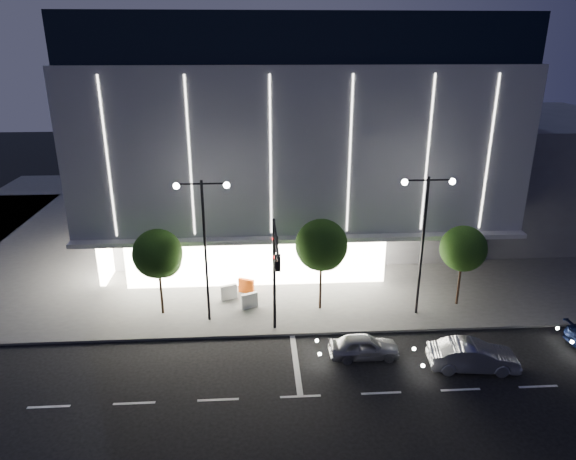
{
  "coord_description": "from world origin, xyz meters",
  "views": [
    {
      "loc": [
        0.08,
        -22.12,
        16.27
      ],
      "look_at": [
        2.03,
        8.51,
        5.0
      ],
      "focal_mm": 32.0,
      "sensor_mm": 36.0,
      "label": 1
    }
  ],
  "objects_px": {
    "traffic_mast": "(275,263)",
    "barrier_c": "(246,286)",
    "street_lamp_east": "(424,227)",
    "tree_right": "(463,251)",
    "street_lamp_west": "(204,231)",
    "barrier_b": "(249,301)",
    "car_second": "(473,356)",
    "tree_left": "(158,256)",
    "tree_mid": "(322,248)",
    "barrier_d": "(229,292)",
    "car_lead": "(364,346)"
  },
  "relations": [
    {
      "from": "tree_mid",
      "to": "barrier_b",
      "type": "distance_m",
      "value": 5.87
    },
    {
      "from": "street_lamp_west",
      "to": "car_second",
      "type": "distance_m",
      "value": 16.23
    },
    {
      "from": "barrier_c",
      "to": "street_lamp_east",
      "type": "bearing_deg",
      "value": 7.07
    },
    {
      "from": "traffic_mast",
      "to": "barrier_b",
      "type": "distance_m",
      "value": 6.13
    },
    {
      "from": "tree_left",
      "to": "car_lead",
      "type": "distance_m",
      "value": 13.34
    },
    {
      "from": "car_second",
      "to": "street_lamp_east",
      "type": "bearing_deg",
      "value": 18.44
    },
    {
      "from": "tree_mid",
      "to": "tree_right",
      "type": "xyz_separation_m",
      "value": [
        9.0,
        -0.0,
        -0.45
      ]
    },
    {
      "from": "traffic_mast",
      "to": "barrier_d",
      "type": "height_order",
      "value": "traffic_mast"
    },
    {
      "from": "street_lamp_west",
      "to": "tree_mid",
      "type": "relative_size",
      "value": 1.46
    },
    {
      "from": "street_lamp_west",
      "to": "barrier_d",
      "type": "height_order",
      "value": "street_lamp_west"
    },
    {
      "from": "street_lamp_east",
      "to": "car_lead",
      "type": "relative_size",
      "value": 2.33
    },
    {
      "from": "barrier_c",
      "to": "barrier_b",
      "type": "bearing_deg",
      "value": -58.98
    },
    {
      "from": "traffic_mast",
      "to": "tree_right",
      "type": "height_order",
      "value": "traffic_mast"
    },
    {
      "from": "tree_left",
      "to": "car_lead",
      "type": "relative_size",
      "value": 1.48
    },
    {
      "from": "traffic_mast",
      "to": "barrier_d",
      "type": "bearing_deg",
      "value": 118.75
    },
    {
      "from": "car_second",
      "to": "barrier_b",
      "type": "bearing_deg",
      "value": 65.13
    },
    {
      "from": "car_lead",
      "to": "car_second",
      "type": "bearing_deg",
      "value": -105.26
    },
    {
      "from": "tree_left",
      "to": "street_lamp_west",
      "type": "bearing_deg",
      "value": -18.94
    },
    {
      "from": "tree_left",
      "to": "tree_right",
      "type": "xyz_separation_m",
      "value": [
        19.0,
        -0.0,
        -0.15
      ]
    },
    {
      "from": "tree_left",
      "to": "barrier_d",
      "type": "height_order",
      "value": "tree_left"
    },
    {
      "from": "street_lamp_east",
      "to": "tree_right",
      "type": "height_order",
      "value": "street_lamp_east"
    },
    {
      "from": "barrier_b",
      "to": "barrier_d",
      "type": "relative_size",
      "value": 1.0
    },
    {
      "from": "tree_mid",
      "to": "car_second",
      "type": "relative_size",
      "value": 1.33
    },
    {
      "from": "tree_left",
      "to": "barrier_c",
      "type": "distance_m",
      "value": 6.68
    },
    {
      "from": "tree_mid",
      "to": "car_second",
      "type": "height_order",
      "value": "tree_mid"
    },
    {
      "from": "traffic_mast",
      "to": "barrier_c",
      "type": "height_order",
      "value": "traffic_mast"
    },
    {
      "from": "street_lamp_west",
      "to": "tree_left",
      "type": "height_order",
      "value": "street_lamp_west"
    },
    {
      "from": "barrier_b",
      "to": "barrier_c",
      "type": "relative_size",
      "value": 1.0
    },
    {
      "from": "traffic_mast",
      "to": "car_lead",
      "type": "xyz_separation_m",
      "value": [
        4.76,
        -1.69,
        -4.37
      ]
    },
    {
      "from": "tree_mid",
      "to": "barrier_c",
      "type": "bearing_deg",
      "value": 152.87
    },
    {
      "from": "tree_left",
      "to": "barrier_b",
      "type": "relative_size",
      "value": 5.2
    },
    {
      "from": "traffic_mast",
      "to": "tree_mid",
      "type": "height_order",
      "value": "traffic_mast"
    },
    {
      "from": "traffic_mast",
      "to": "tree_left",
      "type": "xyz_separation_m",
      "value": [
        -6.97,
        3.68,
        -0.99
      ]
    },
    {
      "from": "tree_mid",
      "to": "tree_right",
      "type": "distance_m",
      "value": 9.01
    },
    {
      "from": "street_lamp_east",
      "to": "car_lead",
      "type": "bearing_deg",
      "value": -134.27
    },
    {
      "from": "traffic_mast",
      "to": "barrier_c",
      "type": "bearing_deg",
      "value": 106.01
    },
    {
      "from": "tree_mid",
      "to": "street_lamp_east",
      "type": "bearing_deg",
      "value": -9.69
    },
    {
      "from": "tree_left",
      "to": "street_lamp_east",
      "type": "bearing_deg",
      "value": -3.65
    },
    {
      "from": "barrier_b",
      "to": "barrier_c",
      "type": "height_order",
      "value": "same"
    },
    {
      "from": "street_lamp_west",
      "to": "car_second",
      "type": "xyz_separation_m",
      "value": [
        14.24,
        -5.79,
        -5.19
      ]
    },
    {
      "from": "street_lamp_west",
      "to": "car_second",
      "type": "relative_size",
      "value": 1.94
    },
    {
      "from": "traffic_mast",
      "to": "car_second",
      "type": "relative_size",
      "value": 1.53
    },
    {
      "from": "street_lamp_east",
      "to": "car_lead",
      "type": "distance_m",
      "value": 8.07
    },
    {
      "from": "street_lamp_east",
      "to": "car_lead",
      "type": "xyz_separation_m",
      "value": [
        -4.25,
        -4.35,
        -5.3
      ]
    },
    {
      "from": "street_lamp_west",
      "to": "tree_right",
      "type": "distance_m",
      "value": 16.19
    },
    {
      "from": "tree_mid",
      "to": "barrier_d",
      "type": "bearing_deg",
      "value": 164.72
    },
    {
      "from": "tree_mid",
      "to": "tree_right",
      "type": "bearing_deg",
      "value": -0.0
    },
    {
      "from": "barrier_b",
      "to": "barrier_d",
      "type": "bearing_deg",
      "value": 112.12
    },
    {
      "from": "tree_left",
      "to": "barrier_d",
      "type": "xyz_separation_m",
      "value": [
        4.06,
        1.62,
        -3.38
      ]
    },
    {
      "from": "tree_left",
      "to": "car_second",
      "type": "xyz_separation_m",
      "value": [
        17.22,
        -6.81,
        -3.27
      ]
    }
  ]
}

